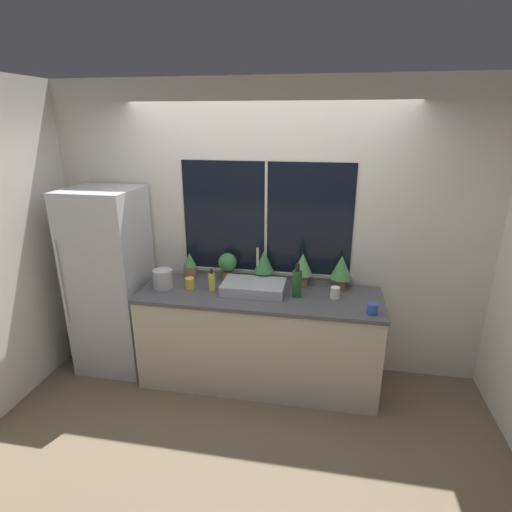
% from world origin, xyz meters
% --- Properties ---
extents(ground_plane, '(14.00, 14.00, 0.00)m').
position_xyz_m(ground_plane, '(0.00, 0.00, 0.00)').
color(ground_plane, brown).
extents(wall_back, '(8.00, 0.09, 2.70)m').
position_xyz_m(wall_back, '(0.00, 0.73, 1.35)').
color(wall_back, silver).
rests_on(wall_back, ground_plane).
extents(wall_left, '(0.06, 7.00, 2.70)m').
position_xyz_m(wall_left, '(-2.04, 1.50, 1.35)').
color(wall_left, silver).
rests_on(wall_left, ground_plane).
extents(wall_right, '(0.06, 7.00, 2.70)m').
position_xyz_m(wall_right, '(2.04, 1.50, 1.35)').
color(wall_right, silver).
rests_on(wall_right, ground_plane).
extents(counter, '(2.15, 0.68, 0.89)m').
position_xyz_m(counter, '(0.00, 0.33, 0.45)').
color(counter, beige).
rests_on(counter, ground_plane).
extents(refrigerator, '(0.64, 0.63, 1.77)m').
position_xyz_m(refrigerator, '(-1.44, 0.37, 0.89)').
color(refrigerator, '#B7B7BC').
rests_on(refrigerator, ground_plane).
extents(sink, '(0.55, 0.39, 0.35)m').
position_xyz_m(sink, '(-0.05, 0.36, 0.94)').
color(sink, '#ADADB2').
rests_on(sink, counter).
extents(potted_plant_far_left, '(0.12, 0.12, 0.25)m').
position_xyz_m(potted_plant_far_left, '(-0.72, 0.59, 1.02)').
color(potted_plant_far_left, '#9E6B4C').
rests_on(potted_plant_far_left, counter).
extents(potted_plant_left, '(0.18, 0.18, 0.27)m').
position_xyz_m(potted_plant_left, '(-0.35, 0.59, 1.05)').
color(potted_plant_left, '#9E6B4C').
rests_on(potted_plant_left, counter).
extents(potted_plant_center, '(0.19, 0.19, 0.32)m').
position_xyz_m(potted_plant_center, '(-0.00, 0.59, 1.09)').
color(potted_plant_center, '#9E6B4C').
rests_on(potted_plant_center, counter).
extents(potted_plant_right, '(0.18, 0.18, 0.31)m').
position_xyz_m(potted_plant_right, '(0.36, 0.59, 1.08)').
color(potted_plant_right, '#9E6B4C').
rests_on(potted_plant_right, counter).
extents(potted_plant_far_right, '(0.20, 0.20, 0.31)m').
position_xyz_m(potted_plant_far_right, '(0.71, 0.59, 1.08)').
color(potted_plant_far_right, '#9E6B4C').
rests_on(potted_plant_far_right, counter).
extents(soap_bottle, '(0.06, 0.06, 0.20)m').
position_xyz_m(soap_bottle, '(-0.43, 0.33, 0.98)').
color(soap_bottle, '#DBD14C').
rests_on(soap_bottle, counter).
extents(bottle_tall, '(0.08, 0.08, 0.30)m').
position_xyz_m(bottle_tall, '(0.33, 0.33, 1.02)').
color(bottle_tall, '#235128').
rests_on(bottle_tall, counter).
extents(mug_blue, '(0.09, 0.09, 0.09)m').
position_xyz_m(mug_blue, '(0.95, 0.11, 0.94)').
color(mug_blue, '#3351AD').
rests_on(mug_blue, counter).
extents(mug_white, '(0.08, 0.08, 0.10)m').
position_xyz_m(mug_white, '(0.66, 0.35, 0.94)').
color(mug_white, white).
rests_on(mug_white, counter).
extents(mug_yellow, '(0.08, 0.08, 0.10)m').
position_xyz_m(mug_yellow, '(-0.64, 0.33, 0.94)').
color(mug_yellow, gold).
rests_on(mug_yellow, counter).
extents(kettle, '(0.18, 0.18, 0.19)m').
position_xyz_m(kettle, '(-0.88, 0.30, 0.99)').
color(kettle, '#B2B2B7').
rests_on(kettle, counter).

